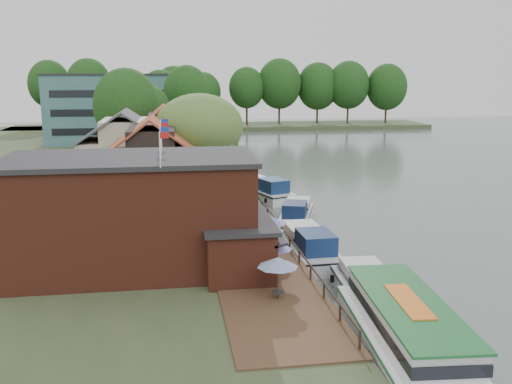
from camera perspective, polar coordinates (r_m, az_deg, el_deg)
name	(u,v)px	position (r m, az deg, el deg)	size (l,w,h in m)	color
ground	(366,265)	(41.32, 10.92, -7.19)	(260.00, 260.00, 0.00)	#495551
land_bank	(33,180)	(74.68, -21.39, 1.11)	(50.00, 140.00, 1.00)	#384728
quay_deck	(236,220)	(48.60, -1.97, -2.80)	(6.00, 50.00, 0.10)	#47301E
quay_rail	(267,212)	(49.35, 1.07, -2.03)	(0.20, 49.00, 1.00)	black
pub	(163,212)	(36.74, -9.27, -1.96)	(20.00, 11.00, 7.30)	maroon
hotel_block	(120,108)	(107.22, -13.45, 8.19)	(25.40, 12.40, 12.30)	#38666B
cottage_a	(152,166)	(51.36, -10.33, 2.59)	(8.60, 7.60, 8.50)	black
cottage_b	(126,151)	(61.40, -12.92, 3.97)	(9.60, 8.60, 8.50)	beige
cottage_c	(164,141)	(70.17, -9.15, 5.06)	(7.60, 7.60, 8.50)	black
willow	(200,147)	(56.24, -5.65, 4.51)	(8.60, 8.60, 10.43)	#476B2D
umbrella_0	(278,278)	(31.61, 2.18, -8.58)	(2.28, 2.28, 2.38)	navy
umbrella_1	(275,259)	(34.63, 1.91, -6.74)	(2.09, 2.09, 2.38)	#1E1A94
umbrella_2	(266,240)	(38.41, 1.01, -4.85)	(2.46, 2.46, 2.38)	navy
umbrella_3	(270,232)	(40.34, 1.37, -4.04)	(2.38, 2.38, 2.38)	navy
umbrella_4	(246,218)	(44.35, -1.05, -2.57)	(2.43, 2.43, 2.38)	#1C409A
umbrella_5	(244,210)	(46.89, -1.24, -1.78)	(2.17, 2.17, 2.38)	navy
umbrella_6	(238,202)	(49.76, -1.81, -0.99)	(2.03, 2.03, 2.38)	navy
cruiser_0	(371,287)	(33.96, 11.40, -9.29)	(3.21, 9.93, 2.41)	silver
cruiser_1	(308,242)	(41.87, 5.24, -4.98)	(3.30, 10.22, 2.49)	silver
cruiser_2	(296,210)	(51.84, 4.06, -1.84)	(2.96, 9.16, 2.19)	silver
cruiser_3	(264,187)	(61.39, 0.83, 0.47)	(3.28, 10.15, 2.47)	silver
tour_boat	(412,338)	(27.58, 15.36, -13.86)	(3.98, 14.13, 3.08)	silver
swan	(409,361)	(28.47, 15.03, -15.97)	(0.44, 0.44, 0.44)	white
bank_tree_0	(127,118)	(78.09, -12.80, 7.27)	(8.67, 8.67, 13.05)	#143811
bank_tree_1	(149,121)	(86.96, -10.67, 7.01)	(6.38, 6.38, 10.70)	#143811
bank_tree_2	(187,108)	(94.00, -6.89, 8.37)	(7.46, 7.46, 13.63)	#143811
bank_tree_3	(161,104)	(113.60, -9.48, 8.72)	(8.48, 8.48, 13.02)	#143811
bank_tree_4	(161,103)	(123.12, -9.43, 8.75)	(7.11, 7.11, 12.18)	#143811
bank_tree_5	(155,104)	(129.33, -10.11, 8.62)	(6.57, 6.57, 11.07)	#143811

